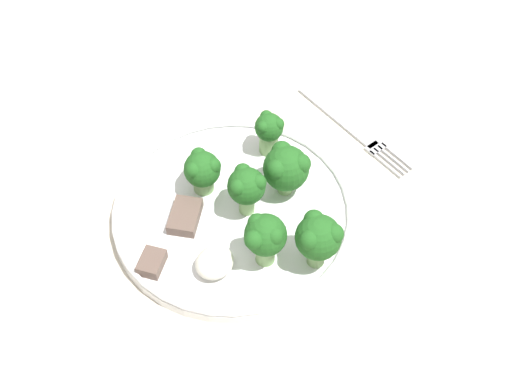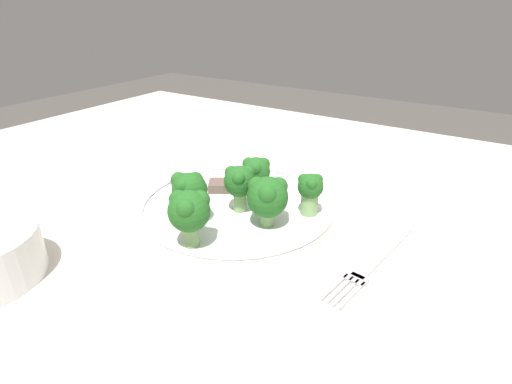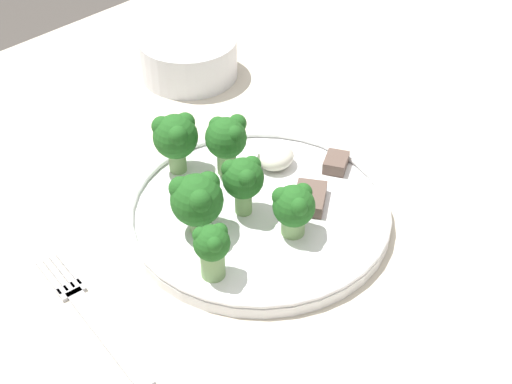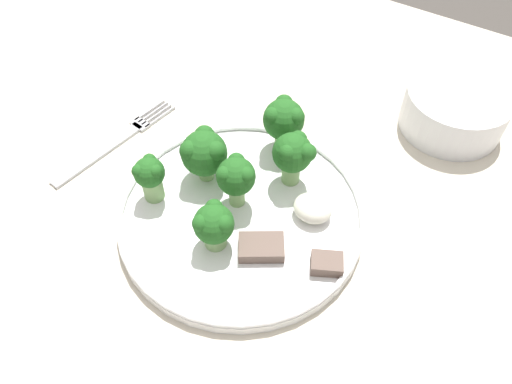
{
  "view_description": "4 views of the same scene",
  "coord_description": "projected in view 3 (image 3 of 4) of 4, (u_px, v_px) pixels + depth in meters",
  "views": [
    {
      "loc": [
        0.31,
        0.35,
        1.37
      ],
      "look_at": [
        -0.05,
        0.03,
        0.75
      ],
      "focal_mm": 50.0,
      "sensor_mm": 36.0,
      "label": 1
    },
    {
      "loc": [
        -0.31,
        0.41,
        0.99
      ],
      "look_at": [
        -0.05,
        0.0,
        0.75
      ],
      "focal_mm": 28.0,
      "sensor_mm": 36.0,
      "label": 2
    },
    {
      "loc": [
        -0.42,
        -0.36,
        1.21
      ],
      "look_at": [
        -0.02,
        0.01,
        0.75
      ],
      "focal_mm": 50.0,
      "sensor_mm": 36.0,
      "label": 3
    },
    {
      "loc": [
        0.16,
        -0.25,
        1.16
      ],
      "look_at": [
        -0.01,
        0.02,
        0.77
      ],
      "focal_mm": 35.0,
      "sensor_mm": 36.0,
      "label": 4
    }
  ],
  "objects": [
    {
      "name": "dinner_plate",
      "position": [
        260.0,
        213.0,
        0.73
      ],
      "size": [
        0.27,
        0.27,
        0.02
      ],
      "color": "white",
      "rests_on": "table"
    },
    {
      "name": "cream_bowl",
      "position": [
        189.0,
        58.0,
        0.94
      ],
      "size": [
        0.13,
        0.13,
        0.05
      ],
      "color": "silver",
      "rests_on": "table"
    },
    {
      "name": "broccoli_floret_front_left",
      "position": [
        175.0,
        136.0,
        0.75
      ],
      "size": [
        0.05,
        0.05,
        0.07
      ],
      "color": "#7FA866",
      "rests_on": "dinner_plate"
    },
    {
      "name": "fork",
      "position": [
        93.0,
        318.0,
        0.63
      ],
      "size": [
        0.05,
        0.18,
        0.0
      ],
      "color": "#B2B2B7",
      "rests_on": "table"
    },
    {
      "name": "meat_slice_front_slice",
      "position": [
        338.0,
        164.0,
        0.78
      ],
      "size": [
        0.04,
        0.04,
        0.01
      ],
      "color": "brown",
      "rests_on": "dinner_plate"
    },
    {
      "name": "broccoli_floret_near_rim_left",
      "position": [
        212.0,
        247.0,
        0.64
      ],
      "size": [
        0.03,
        0.03,
        0.06
      ],
      "color": "#7FA866",
      "rests_on": "dinner_plate"
    },
    {
      "name": "broccoli_floret_back_left",
      "position": [
        294.0,
        207.0,
        0.68
      ],
      "size": [
        0.04,
        0.04,
        0.05
      ],
      "color": "#7FA866",
      "rests_on": "dinner_plate"
    },
    {
      "name": "table",
      "position": [
        280.0,
        270.0,
        0.79
      ],
      "size": [
        1.32,
        1.05,
        0.72
      ],
      "color": "beige",
      "rests_on": "ground_plane"
    },
    {
      "name": "broccoli_floret_center_back",
      "position": [
        197.0,
        199.0,
        0.68
      ],
      "size": [
        0.05,
        0.05,
        0.06
      ],
      "color": "#7FA866",
      "rests_on": "dinner_plate"
    },
    {
      "name": "meat_slice_middle_slice",
      "position": [
        310.0,
        198.0,
        0.73
      ],
      "size": [
        0.06,
        0.05,
        0.01
      ],
      "color": "brown",
      "rests_on": "dinner_plate"
    },
    {
      "name": "sauce_dollop",
      "position": [
        275.0,
        157.0,
        0.78
      ],
      "size": [
        0.04,
        0.04,
        0.02
      ],
      "color": "silver",
      "rests_on": "dinner_plate"
    },
    {
      "name": "broccoli_floret_mid_cluster",
      "position": [
        229.0,
        137.0,
        0.75
      ],
      "size": [
        0.05,
        0.04,
        0.07
      ],
      "color": "#7FA866",
      "rests_on": "dinner_plate"
    },
    {
      "name": "broccoli_floret_center_left",
      "position": [
        243.0,
        179.0,
        0.7
      ],
      "size": [
        0.04,
        0.04,
        0.06
      ],
      "color": "#7FA866",
      "rests_on": "dinner_plate"
    }
  ]
}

